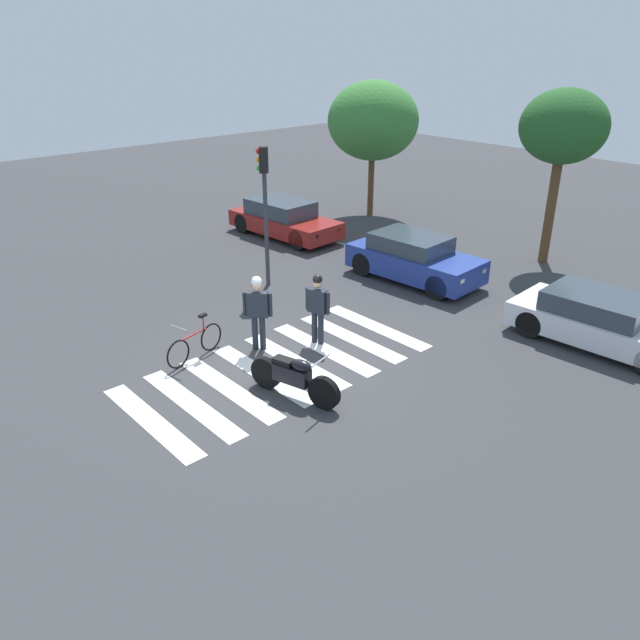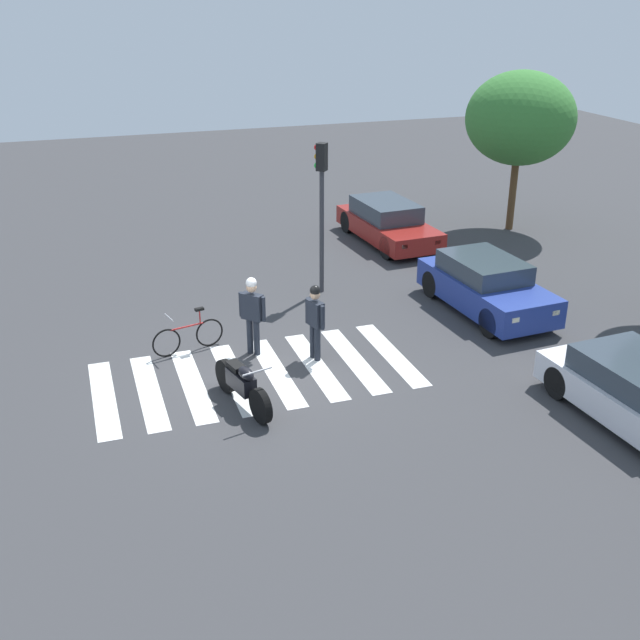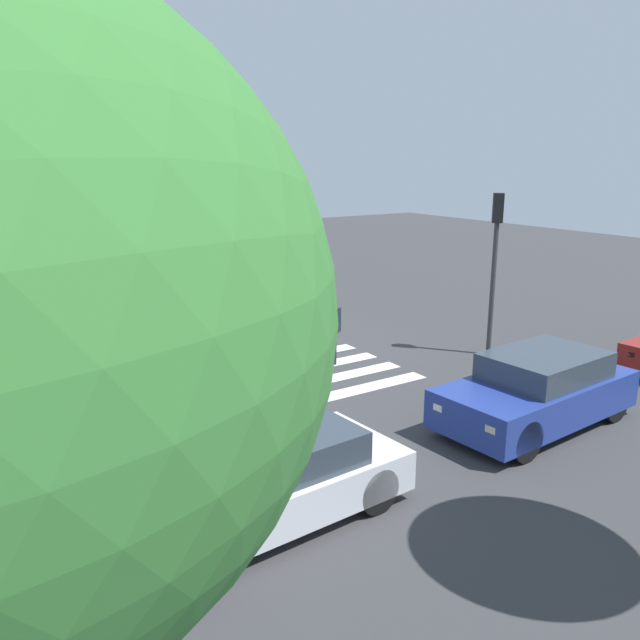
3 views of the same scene
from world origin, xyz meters
name	(u,v)px [view 2 (image 2 of 3)]	position (x,y,z in m)	size (l,w,h in m)	color
ground_plane	(256,375)	(0.00, 0.00, 0.00)	(60.00, 60.00, 0.00)	#38383A
police_motorcycle	(242,385)	(1.18, -0.55, 0.48)	(2.11, 0.80, 1.07)	black
leaning_bicycle	(189,336)	(-1.62, -1.14, 0.37)	(0.54, 1.68, 1.00)	black
officer_on_foot	(315,317)	(-0.34, 1.45, 1.01)	(0.64, 0.32, 1.75)	#1E232D
officer_by_motorcycle	(252,310)	(-1.02, 0.22, 1.07)	(0.53, 0.49, 1.83)	#1E232D
crosswalk_stripes	(256,375)	(0.00, 0.00, 0.00)	(3.29, 6.75, 0.01)	silver
car_maroon_wagon	(388,223)	(-7.64, 6.33, 0.64)	(4.46, 2.03, 1.31)	black
car_blue_hatchback	(486,286)	(-1.57, 6.41, 0.67)	(4.13, 2.01, 1.37)	black
traffic_light_pole	(321,194)	(-4.16, 2.89, 2.71)	(0.34, 0.35, 4.01)	#38383D
street_tree_near	(520,118)	(-7.61, 10.87, 3.70)	(3.53, 3.53, 5.21)	brown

